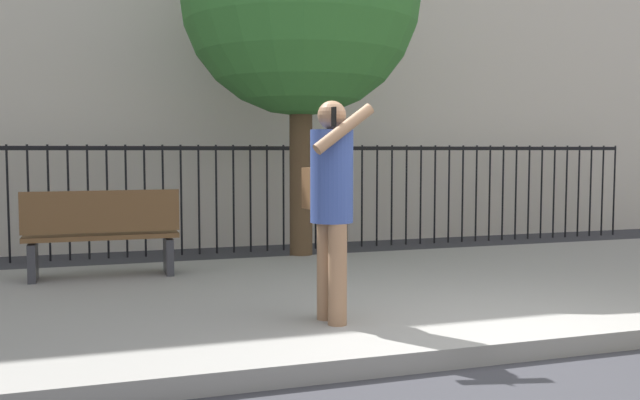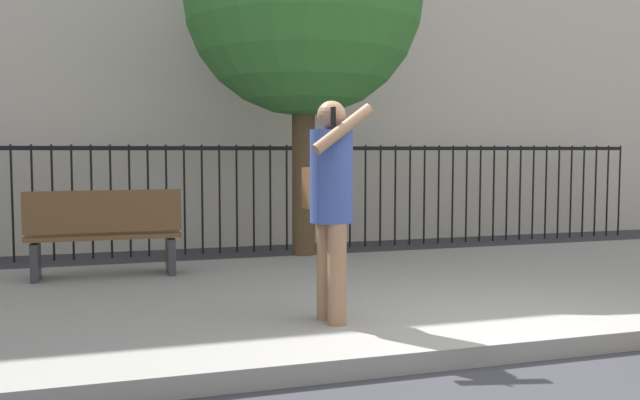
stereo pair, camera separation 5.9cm
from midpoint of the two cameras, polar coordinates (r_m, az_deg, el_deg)
name	(u,v)px [view 2 (the right image)]	position (r m, az deg, el deg)	size (l,w,h in m)	color
ground_plane	(514,364)	(5.25, 16.09, -12.90)	(60.00, 60.00, 0.00)	#333338
sidewalk	(391,293)	(7.11, 6.17, -7.63)	(28.00, 4.40, 0.15)	gray
iron_fence	(295,183)	(10.46, -1.94, 1.40)	(12.03, 0.04, 1.60)	black
pedestrian_on_phone	(330,194)	(5.46, 1.14, 0.51)	(0.52, 0.69, 1.76)	#936B4C
street_bench	(104,232)	(7.72, -17.22, -2.52)	(1.60, 0.45, 0.95)	brown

